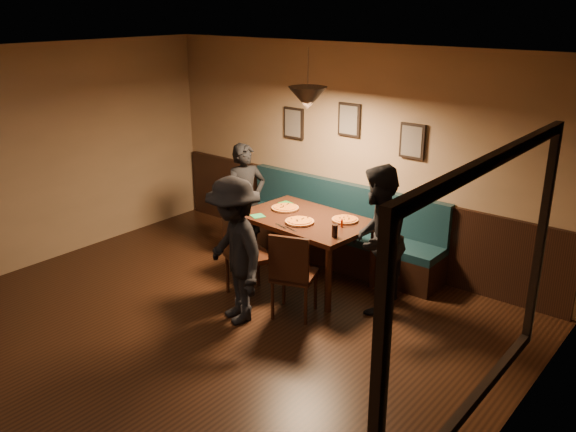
% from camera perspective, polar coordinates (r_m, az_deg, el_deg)
% --- Properties ---
extents(floor, '(7.00, 7.00, 0.00)m').
position_cam_1_polar(floor, '(6.09, -13.65, -13.54)').
color(floor, black).
rests_on(floor, ground).
extents(ceiling, '(7.00, 7.00, 0.00)m').
position_cam_1_polar(ceiling, '(5.16, -16.18, 13.61)').
color(ceiling, silver).
rests_on(ceiling, ground).
extents(wall_back, '(6.00, 0.00, 6.00)m').
position_cam_1_polar(wall_back, '(7.93, 5.81, 5.84)').
color(wall_back, '#8C704F').
rests_on(wall_back, ground).
extents(wall_right, '(0.00, 7.00, 7.00)m').
position_cam_1_polar(wall_right, '(3.71, 15.01, -11.45)').
color(wall_right, '#8C704F').
rests_on(wall_right, ground).
extents(wainscot, '(5.88, 0.06, 1.00)m').
position_cam_1_polar(wainscot, '(8.17, 5.48, -0.35)').
color(wainscot, black).
rests_on(wainscot, ground).
extents(booth_bench, '(3.00, 0.60, 1.00)m').
position_cam_1_polar(booth_bench, '(7.96, 4.40, -0.86)').
color(booth_bench, '#0F232D').
rests_on(booth_bench, ground).
extents(window_frame, '(0.06, 2.56, 1.86)m').
position_cam_1_polar(window_frame, '(4.09, 17.56, -7.07)').
color(window_frame, black).
rests_on(window_frame, wall_right).
extents(window_glass, '(0.00, 2.40, 2.40)m').
position_cam_1_polar(window_glass, '(4.09, 17.17, -6.97)').
color(window_glass, black).
rests_on(window_glass, wall_right).
extents(picture_left, '(0.32, 0.04, 0.42)m').
position_cam_1_polar(picture_left, '(8.36, 0.54, 8.74)').
color(picture_left, black).
rests_on(picture_left, wall_back).
extents(picture_center, '(0.32, 0.04, 0.42)m').
position_cam_1_polar(picture_center, '(7.81, 5.80, 9.00)').
color(picture_center, black).
rests_on(picture_center, wall_back).
extents(picture_right, '(0.32, 0.04, 0.42)m').
position_cam_1_polar(picture_right, '(7.40, 11.63, 6.93)').
color(picture_right, black).
rests_on(picture_right, wall_back).
extents(pendant_lamp, '(0.44, 0.44, 0.25)m').
position_cam_1_polar(pendant_lamp, '(6.88, 1.86, 11.03)').
color(pendant_lamp, black).
rests_on(pendant_lamp, ceiling).
extents(dining_table, '(1.62, 1.11, 0.83)m').
position_cam_1_polar(dining_table, '(7.38, 1.71, -3.21)').
color(dining_table, black).
rests_on(dining_table, floor).
extents(chair_near_left, '(0.61, 0.61, 1.05)m').
position_cam_1_polar(chair_near_left, '(6.98, -3.69, -3.62)').
color(chair_near_left, black).
rests_on(chair_near_left, floor).
extents(chair_near_right, '(0.56, 0.56, 0.99)m').
position_cam_1_polar(chair_near_right, '(6.58, 0.61, -5.40)').
color(chair_near_right, black).
rests_on(chair_near_right, floor).
extents(diner_left, '(0.55, 0.66, 1.54)m').
position_cam_1_polar(diner_left, '(8.05, -3.98, 1.44)').
color(diner_left, black).
rests_on(diner_left, floor).
extents(diner_right, '(0.83, 0.95, 1.65)m').
position_cam_1_polar(diner_right, '(6.65, 8.38, -2.18)').
color(diner_right, black).
rests_on(diner_right, floor).
extents(diner_front, '(1.18, 0.96, 1.60)m').
position_cam_1_polar(diner_front, '(6.38, -5.06, -3.29)').
color(diner_front, black).
rests_on(diner_front, floor).
extents(pizza_a, '(0.44, 0.44, 0.04)m').
position_cam_1_polar(pizza_a, '(7.51, -0.27, 0.77)').
color(pizza_a, orange).
rests_on(pizza_a, dining_table).
extents(pizza_b, '(0.42, 0.42, 0.04)m').
position_cam_1_polar(pizza_b, '(7.05, 1.10, -0.52)').
color(pizza_b, orange).
rests_on(pizza_b, dining_table).
extents(pizza_c, '(0.37, 0.37, 0.04)m').
position_cam_1_polar(pizza_c, '(7.14, 5.39, -0.34)').
color(pizza_c, gold).
rests_on(pizza_c, dining_table).
extents(soda_glass, '(0.08, 0.08, 0.14)m').
position_cam_1_polar(soda_glass, '(6.64, 4.42, -1.39)').
color(soda_glass, black).
rests_on(soda_glass, dining_table).
extents(tabasco_bottle, '(0.03, 0.03, 0.11)m').
position_cam_1_polar(tabasco_bottle, '(6.93, 5.09, -0.64)').
color(tabasco_bottle, '#A72105').
rests_on(tabasco_bottle, dining_table).
extents(napkin_a, '(0.17, 0.17, 0.01)m').
position_cam_1_polar(napkin_a, '(7.74, -0.23, 1.21)').
color(napkin_a, '#1F7529').
rests_on(napkin_a, dining_table).
extents(napkin_b, '(0.20, 0.20, 0.01)m').
position_cam_1_polar(napkin_b, '(7.28, -2.87, 0.00)').
color(napkin_b, '#1F763A').
rests_on(napkin_b, dining_table).
extents(cutlery_set, '(0.19, 0.09, 0.00)m').
position_cam_1_polar(cutlery_set, '(6.91, -0.30, -1.07)').
color(cutlery_set, silver).
rests_on(cutlery_set, dining_table).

